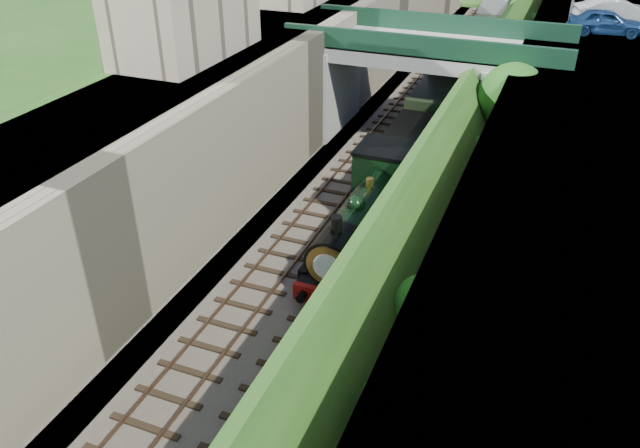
% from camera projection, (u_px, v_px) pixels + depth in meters
% --- Properties ---
extents(ground, '(160.00, 160.00, 0.00)m').
position_uv_depth(ground, '(231.00, 407.00, 20.39)').
color(ground, '#1E4714').
rests_on(ground, ground).
extents(trackbed, '(10.00, 90.00, 0.20)m').
position_uv_depth(trackbed, '(397.00, 164.00, 36.33)').
color(trackbed, '#473F38').
rests_on(trackbed, ground).
extents(retaining_wall, '(1.00, 90.00, 7.00)m').
position_uv_depth(retaining_wall, '(310.00, 96.00, 36.36)').
color(retaining_wall, '#756B56').
rests_on(retaining_wall, ground).
extents(street_plateau_left, '(6.00, 90.00, 7.00)m').
position_uv_depth(street_plateau_left, '(256.00, 89.00, 37.48)').
color(street_plateau_left, '#262628').
rests_on(street_plateau_left, ground).
extents(street_plateau_right, '(8.00, 90.00, 6.25)m').
position_uv_depth(street_plateau_right, '(581.00, 139.00, 31.76)').
color(street_plateau_right, '#262628').
rests_on(street_plateau_right, ground).
extents(embankment_slope, '(4.52, 90.00, 6.38)m').
position_uv_depth(embankment_slope, '(487.00, 139.00, 32.98)').
color(embankment_slope, '#1E4714').
rests_on(embankment_slope, ground).
extents(track_left, '(2.50, 90.00, 0.20)m').
position_uv_depth(track_left, '(365.00, 156.00, 36.90)').
color(track_left, black).
rests_on(track_left, trackbed).
extents(track_right, '(2.50, 90.00, 0.20)m').
position_uv_depth(track_right, '(418.00, 165.00, 35.88)').
color(track_right, black).
rests_on(track_right, trackbed).
extents(road_bridge, '(16.00, 6.40, 7.25)m').
position_uv_depth(road_bridge, '(435.00, 79.00, 37.21)').
color(road_bridge, gray).
rests_on(road_bridge, ground).
extents(building_near, '(4.00, 8.00, 4.00)m').
position_uv_depth(building_near, '(185.00, 14.00, 30.05)').
color(building_near, gray).
rests_on(building_near, street_plateau_left).
extents(tree, '(3.60, 3.80, 6.60)m').
position_uv_depth(tree, '(515.00, 100.00, 32.35)').
color(tree, black).
rests_on(tree, ground).
extents(car_blue, '(4.54, 2.19, 1.50)m').
position_uv_depth(car_blue, '(606.00, 22.00, 37.30)').
color(car_blue, navy).
rests_on(car_blue, street_plateau_right).
extents(car_silver, '(5.40, 3.20, 1.68)m').
position_uv_depth(car_silver, '(617.00, 12.00, 39.25)').
color(car_silver, '#AFAEB3').
rests_on(car_silver, street_plateau_right).
extents(locomotive, '(3.10, 10.22, 3.83)m').
position_uv_depth(locomotive, '(367.00, 217.00, 27.36)').
color(locomotive, black).
rests_on(locomotive, trackbed).
extents(tender, '(2.70, 6.00, 3.05)m').
position_uv_depth(tender, '(410.00, 158.00, 33.39)').
color(tender, black).
rests_on(tender, trackbed).
extents(coach_front, '(2.90, 18.00, 3.70)m').
position_uv_depth(coach_front, '(456.00, 82.00, 43.24)').
color(coach_front, black).
rests_on(coach_front, trackbed).
extents(coach_middle, '(2.90, 18.00, 3.70)m').
position_uv_depth(coach_middle, '(496.00, 24.00, 58.28)').
color(coach_middle, black).
rests_on(coach_middle, trackbed).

